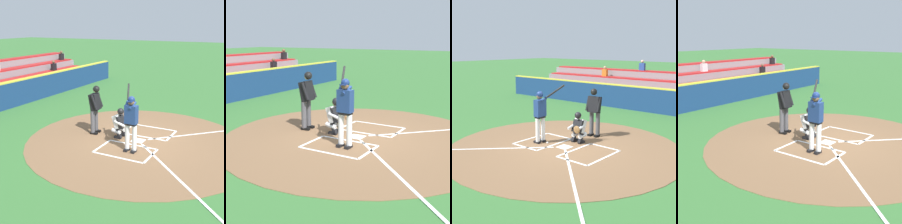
# 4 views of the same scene
# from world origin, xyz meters

# --- Properties ---
(ground_plane) EXTENTS (120.00, 120.00, 0.00)m
(ground_plane) POSITION_xyz_m (0.00, 0.00, 0.00)
(ground_plane) COLOR #387033
(dirt_circle) EXTENTS (8.00, 8.00, 0.01)m
(dirt_circle) POSITION_xyz_m (0.00, 0.00, 0.01)
(dirt_circle) COLOR brown
(dirt_circle) RESTS_ON ground
(home_plate_and_chalk) EXTENTS (7.93, 4.91, 0.01)m
(home_plate_and_chalk) POSITION_xyz_m (0.00, 0.88, 0.01)
(home_plate_and_chalk) COLOR white
(home_plate_and_chalk) RESTS_ON dirt_circle
(batter) EXTENTS (0.94, 0.69, 2.13)m
(batter) POSITION_xyz_m (0.99, 0.15, 1.10)
(batter) COLOR white
(batter) RESTS_ON ground
(catcher) EXTENTS (0.59, 0.63, 1.13)m
(catcher) POSITION_xyz_m (-0.02, -0.74, 0.59)
(catcher) COLOR black
(catcher) RESTS_ON ground
(plate_umpire) EXTENTS (0.60, 0.45, 1.86)m
(plate_umpire) POSITION_xyz_m (0.03, -1.77, 1.08)
(plate_umpire) COLOR #4C4C51
(plate_umpire) RESTS_ON ground
(baseball) EXTENTS (0.07, 0.07, 0.07)m
(baseball) POSITION_xyz_m (0.73, 0.09, 0.04)
(baseball) COLOR white
(baseball) RESTS_ON ground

